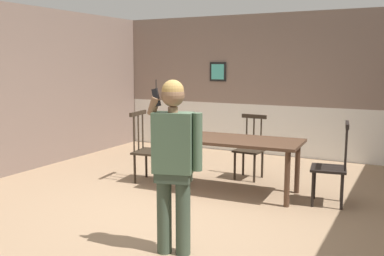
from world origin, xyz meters
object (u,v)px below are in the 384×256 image
object	(u,v)px
dining_table	(233,145)
chair_near_window	(149,149)
chair_by_doorway	(250,148)
person_figure	(174,157)
chair_at_table_head	(332,166)

from	to	relation	value
dining_table	chair_near_window	world-z (taller)	chair_near_window
chair_by_doorway	person_figure	bearing A→B (deg)	98.84
chair_near_window	chair_at_table_head	world-z (taller)	chair_near_window
dining_table	person_figure	world-z (taller)	person_figure
dining_table	chair_by_doorway	size ratio (longest dim) A/B	1.93
person_figure	dining_table	bearing A→B (deg)	-98.33
chair_near_window	dining_table	bearing A→B (deg)	86.06
chair_by_doorway	chair_at_table_head	size ratio (longest dim) A/B	0.93
person_figure	chair_near_window	bearing A→B (deg)	-67.45
chair_by_doorway	chair_at_table_head	bearing A→B (deg)	154.31
chair_near_window	person_figure	size ratio (longest dim) A/B	0.65
chair_at_table_head	person_figure	xyz separation A→B (m)	(-1.05, -2.17, 0.43)
chair_near_window	person_figure	distance (m)	2.61
chair_at_table_head	person_figure	distance (m)	2.45
chair_at_table_head	dining_table	bearing A→B (deg)	84.27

